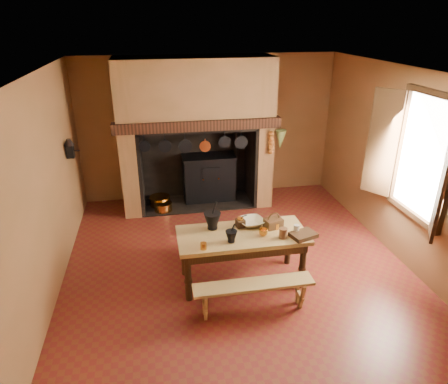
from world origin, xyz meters
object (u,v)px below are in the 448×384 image
object	(u,v)px
mixing_bowl	(251,222)
wicker_basket	(273,223)
coffee_grinder	(240,222)
work_table	(242,241)
bench_front	(254,290)
iron_range	(209,177)

from	to	relation	value
mixing_bowl	wicker_basket	size ratio (longest dim) A/B	1.29
mixing_bowl	coffee_grinder	bearing A→B (deg)	-170.59
work_table	wicker_basket	xyz separation A→B (m)	(0.46, 0.09, 0.19)
coffee_grinder	wicker_basket	size ratio (longest dim) A/B	0.66
work_table	wicker_basket	world-z (taller)	wicker_basket
work_table	bench_front	world-z (taller)	work_table
iron_range	bench_front	xyz separation A→B (m)	(0.03, -3.46, -0.17)
bench_front	wicker_basket	distance (m)	1.01
iron_range	wicker_basket	distance (m)	2.78
bench_front	coffee_grinder	distance (m)	0.99
bench_front	mixing_bowl	distance (m)	1.01
work_table	bench_front	bearing A→B (deg)	-90.00
coffee_grinder	wicker_basket	distance (m)	0.45
work_table	coffee_grinder	distance (m)	0.26
iron_range	work_table	world-z (taller)	iron_range
iron_range	wicker_basket	xyz separation A→B (m)	(0.49, -2.71, 0.34)
work_table	bench_front	xyz separation A→B (m)	(0.00, -0.66, -0.32)
bench_front	mixing_bowl	world-z (taller)	mixing_bowl
mixing_bowl	work_table	bearing A→B (deg)	-129.40
work_table	coffee_grinder	size ratio (longest dim) A/B	9.90
iron_range	mixing_bowl	bearing A→B (deg)	-85.32
iron_range	mixing_bowl	size ratio (longest dim) A/B	4.64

